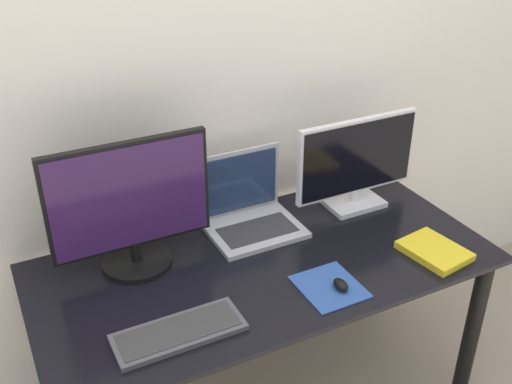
% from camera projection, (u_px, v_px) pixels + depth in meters
% --- Properties ---
extents(wall_back, '(7.00, 0.05, 2.50)m').
position_uv_depth(wall_back, '(208.00, 69.00, 2.08)').
color(wall_back, silver).
rests_on(wall_back, ground_plane).
extents(desk, '(1.53, 0.74, 0.71)m').
position_uv_depth(desk, '(265.00, 291.00, 2.06)').
color(desk, black).
rests_on(desk, ground_plane).
extents(monitor_left, '(0.52, 0.23, 0.44)m').
position_uv_depth(monitor_left, '(131.00, 207.00, 1.88)').
color(monitor_left, black).
rests_on(monitor_left, desk).
extents(monitor_right, '(0.51, 0.15, 0.36)m').
position_uv_depth(monitor_right, '(357.00, 163.00, 2.25)').
color(monitor_right, silver).
rests_on(monitor_right, desk).
extents(laptop, '(0.33, 0.27, 0.27)m').
position_uv_depth(laptop, '(248.00, 210.00, 2.17)').
color(laptop, '#ADADB2').
rests_on(laptop, desk).
extents(keyboard, '(0.37, 0.15, 0.02)m').
position_uv_depth(keyboard, '(179.00, 332.00, 1.69)').
color(keyboard, '#4C4C51').
rests_on(keyboard, desk).
extents(mousepad, '(0.19, 0.21, 0.00)m').
position_uv_depth(mousepad, '(330.00, 287.00, 1.88)').
color(mousepad, '#2D519E').
rests_on(mousepad, desk).
extents(mouse, '(0.04, 0.06, 0.03)m').
position_uv_depth(mouse, '(341.00, 285.00, 1.86)').
color(mouse, black).
rests_on(mouse, mousepad).
extents(book, '(0.19, 0.24, 0.03)m').
position_uv_depth(book, '(434.00, 251.00, 2.03)').
color(book, yellow).
rests_on(book, desk).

